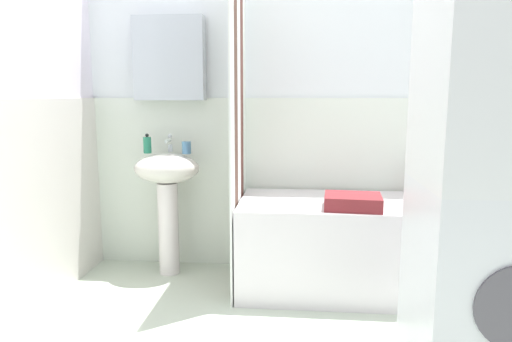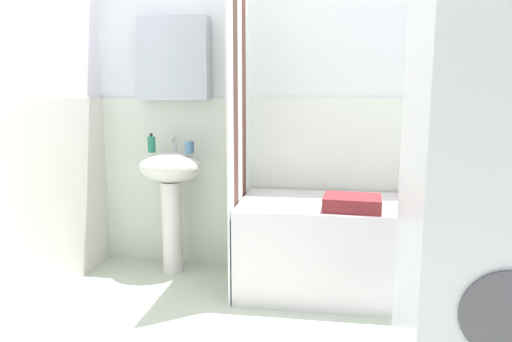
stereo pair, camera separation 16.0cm
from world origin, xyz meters
The scene contains 13 objects.
wall_back_tiled centered at (-0.06, 1.26, 1.14)m, with size 3.60×0.18×2.40m.
wall_left_tiled centered at (-1.57, 0.34, 1.12)m, with size 0.07×1.81×2.40m.
sink centered at (-0.97, 1.03, 0.61)m, with size 0.44×0.34×0.83m.
faucet centered at (-0.97, 1.11, 0.89)m, with size 0.03×0.12×0.12m.
soap_dispenser centered at (-1.10, 1.04, 0.89)m, with size 0.05×0.05×0.13m.
toothbrush_cup centered at (-0.83, 1.03, 0.87)m, with size 0.06×0.06×0.08m, color teal.
bathtub centered at (0.30, 0.87, 0.28)m, with size 1.49×0.69×0.57m, color silver.
shower_curtain centered at (-0.46, 0.87, 1.00)m, with size 0.01×0.69×2.00m.
shampoo_bottle centered at (0.95, 1.13, 0.66)m, with size 0.05×0.05×0.20m.
lotion_bottle centered at (0.85, 1.17, 0.65)m, with size 0.07×0.07×0.16m.
conditioner_bottle centered at (0.70, 1.13, 0.64)m, with size 0.06×0.06×0.15m.
towel_folded centered at (0.23, 0.68, 0.61)m, with size 0.32×0.25×0.08m, color maroon.
washer_dryer_stack centered at (0.71, -0.07, 0.86)m, with size 0.58×0.60×1.72m.
Camera 2 is at (0.08, -1.99, 1.22)m, focal length 32.96 mm.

